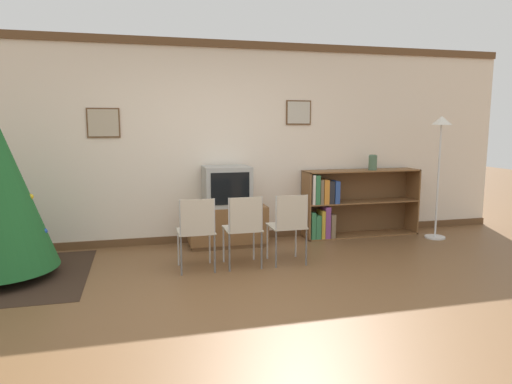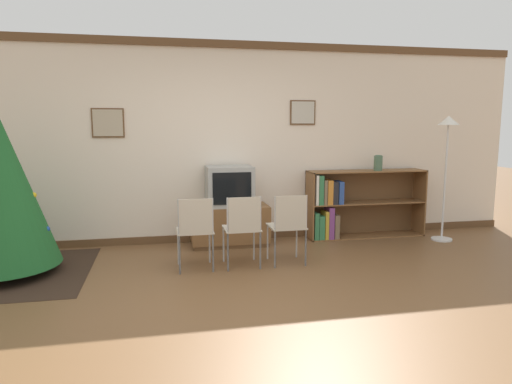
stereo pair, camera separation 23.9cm
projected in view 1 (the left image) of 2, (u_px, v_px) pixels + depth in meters
name	position (u px, v px, depth m)	size (l,w,h in m)	color
ground_plane	(251.00, 305.00, 4.07)	(24.00, 24.00, 0.00)	brown
wall_back	(209.00, 143.00, 6.17)	(8.91, 0.11, 2.70)	silver
area_rug	(1.00, 278.00, 4.78)	(1.76, 1.77, 0.01)	#332319
tv_console	(227.00, 225.00, 6.07)	(1.02, 0.49, 0.53)	brown
television	(227.00, 186.00, 5.99)	(0.60, 0.48, 0.53)	#9E9E99
folding_chair_left	(197.00, 229.00, 4.94)	(0.40, 0.40, 0.82)	#BCB29E
folding_chair_center	(244.00, 227.00, 5.07)	(0.40, 0.40, 0.82)	#BCB29E
folding_chair_right	(289.00, 224.00, 5.20)	(0.40, 0.40, 0.82)	#BCB29E
bookshelf	(342.00, 204.00, 6.53)	(1.71, 0.36, 0.96)	brown
vase	(373.00, 162.00, 6.50)	(0.12, 0.12, 0.22)	#47664C
standing_lamp	(440.00, 145.00, 6.29)	(0.28, 0.28, 1.71)	silver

